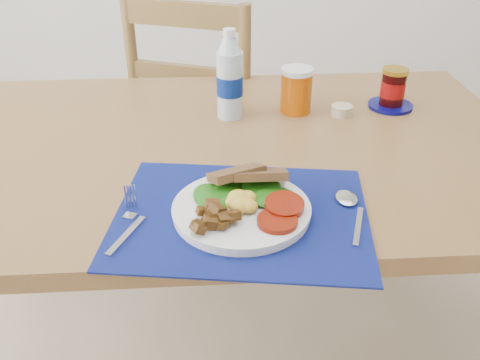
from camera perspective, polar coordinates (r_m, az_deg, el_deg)
The scene contains 10 objects.
table at distance 1.30m, azimuth -0.81°, elevation 0.84°, with size 1.40×0.90×0.75m.
chair_far at distance 1.88m, azimuth -4.07°, elevation 8.04°, with size 0.56×0.55×1.18m.
placemat at distance 0.99m, azimuth 0.15°, elevation -3.76°, with size 0.47×0.36×0.00m, color #040532.
breakfast_plate at distance 0.98m, azimuth -0.12°, elevation -2.95°, with size 0.25×0.25×0.06m.
fork at distance 0.99m, azimuth -11.80°, elevation -4.49°, with size 0.06×0.17×0.00m.
spoon at distance 1.03m, azimuth 11.63°, elevation -2.85°, with size 0.05×0.18×0.01m.
water_bottle at distance 1.35m, azimuth -1.10°, elevation 10.68°, with size 0.07×0.07×0.23m.
juice_glass at distance 1.41m, azimuth 6.01°, elevation 9.38°, with size 0.08×0.08×0.11m, color #AD4604.
ramekin at distance 1.42m, azimuth 10.78°, elevation 7.30°, with size 0.05×0.05×0.03m, color tan.
jam_on_saucer at distance 1.48m, azimuth 15.96°, elevation 9.16°, with size 0.12×0.12×0.11m.
Camera 1 is at (-0.06, -0.92, 1.31)m, focal length 40.00 mm.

